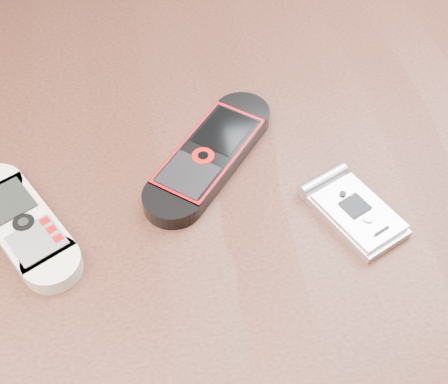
{
  "coord_description": "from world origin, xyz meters",
  "views": [
    {
      "loc": [
        -0.05,
        -0.33,
        1.17
      ],
      "look_at": [
        0.01,
        0.0,
        0.76
      ],
      "focal_mm": 50.0,
      "sensor_mm": 36.0,
      "label": 1
    }
  ],
  "objects": [
    {
      "name": "motorola_razr",
      "position": [
        0.11,
        -0.04,
        0.76
      ],
      "size": [
        0.08,
        0.1,
        0.01
      ],
      "primitive_type": "cube",
      "rotation": [
        0.0,
        0.0,
        0.45
      ],
      "color": "silver",
      "rests_on": "table"
    },
    {
      "name": "nokia_black_red",
      "position": [
        -0.0,
        0.05,
        0.76
      ],
      "size": [
        0.15,
        0.17,
        0.02
      ],
      "primitive_type": "cube",
      "rotation": [
        0.0,
        0.0,
        -0.68
      ],
      "color": "black",
      "rests_on": "table"
    },
    {
      "name": "nokia_white",
      "position": [
        -0.16,
        -0.01,
        0.76
      ],
      "size": [
        0.11,
        0.15,
        0.02
      ],
      "primitive_type": "cube",
      "rotation": [
        0.0,
        0.0,
        0.52
      ],
      "color": "silver",
      "rests_on": "table"
    },
    {
      "name": "table",
      "position": [
        0.0,
        0.0,
        0.64
      ],
      "size": [
        1.2,
        0.8,
        0.75
      ],
      "color": "black",
      "rests_on": "ground"
    }
  ]
}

